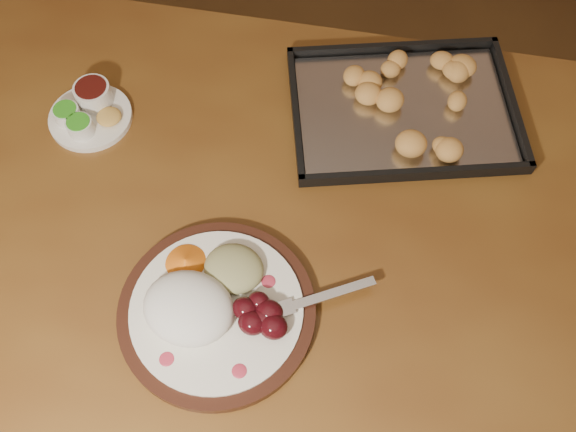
% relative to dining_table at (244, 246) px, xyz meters
% --- Properties ---
extents(dining_table, '(1.63, 1.14, 0.75)m').
position_rel_dining_table_xyz_m(dining_table, '(0.00, 0.00, 0.00)').
color(dining_table, brown).
rests_on(dining_table, ground).
extents(dinner_plate, '(0.36, 0.30, 0.07)m').
position_rel_dining_table_xyz_m(dinner_plate, '(0.02, -0.16, 0.12)').
color(dinner_plate, black).
rests_on(dinner_plate, dining_table).
extents(condiment_saucer, '(0.15, 0.15, 0.05)m').
position_rel_dining_table_xyz_m(condiment_saucer, '(-0.33, 0.10, 0.12)').
color(condiment_saucer, white).
rests_on(condiment_saucer, dining_table).
extents(baking_tray, '(0.48, 0.43, 0.04)m').
position_rel_dining_table_xyz_m(baking_tray, '(0.19, 0.30, 0.11)').
color(baking_tray, black).
rests_on(baking_tray, dining_table).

